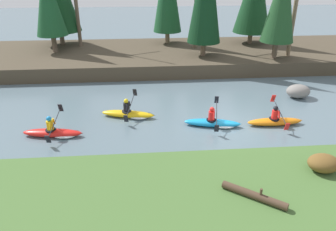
% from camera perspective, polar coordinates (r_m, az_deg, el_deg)
% --- Properties ---
extents(ground_plane, '(90.00, 90.00, 0.00)m').
position_cam_1_polar(ground_plane, '(16.33, 10.58, -1.55)').
color(ground_plane, slate).
extents(riverbank_near, '(44.00, 6.43, 0.61)m').
position_cam_1_polar(riverbank_near, '(11.10, 19.27, -15.38)').
color(riverbank_near, '#476B33').
rests_on(riverbank_near, ground).
extents(riverbank_far, '(44.00, 8.51, 0.97)m').
position_cam_1_polar(riverbank_far, '(26.22, 4.65, 10.36)').
color(riverbank_far, '#473D2D').
rests_on(riverbank_far, ground).
extents(conifer_tree_far_left, '(2.24, 2.24, 6.30)m').
position_cam_1_polar(conifer_tree_far_left, '(26.11, -20.22, 18.40)').
color(conifer_tree_far_left, brown).
rests_on(conifer_tree_far_left, riverbank_far).
extents(bare_tree_upstream, '(3.86, 3.82, 7.04)m').
position_cam_1_polar(bare_tree_upstream, '(27.47, -15.64, 18.33)').
color(bare_tree_upstream, brown).
rests_on(bare_tree_upstream, riverbank_far).
extents(bare_tree_mid_upstream, '(3.73, 3.69, 6.79)m').
position_cam_1_polar(bare_tree_mid_upstream, '(26.23, 4.92, 18.57)').
color(bare_tree_mid_upstream, brown).
rests_on(bare_tree_mid_upstream, riverbank_far).
extents(bare_tree_mid_downstream, '(3.01, 2.97, 5.40)m').
position_cam_1_polar(bare_tree_mid_downstream, '(25.31, 20.99, 15.32)').
color(bare_tree_mid_downstream, '#7A664C').
rests_on(bare_tree_mid_downstream, riverbank_far).
extents(shrub_clump_nearest, '(1.10, 0.92, 0.60)m').
position_cam_1_polar(shrub_clump_nearest, '(12.72, 25.46, -7.50)').
color(shrub_clump_nearest, brown).
rests_on(shrub_clump_nearest, riverbank_near).
extents(kayaker_lead, '(2.77, 2.06, 1.20)m').
position_cam_1_polar(kayaker_lead, '(16.77, 18.18, -0.86)').
color(kayaker_lead, orange).
rests_on(kayaker_lead, ground).
extents(kayaker_middle, '(2.79, 2.06, 1.20)m').
position_cam_1_polar(kayaker_middle, '(15.97, 8.12, -1.21)').
color(kayaker_middle, '#1993D6').
rests_on(kayaker_middle, ground).
extents(kayaker_trailing, '(2.78, 2.05, 1.20)m').
position_cam_1_polar(kayaker_trailing, '(16.82, -6.66, 0.32)').
color(kayaker_trailing, yellow).
rests_on(kayaker_trailing, ground).
extents(kayaker_far_back, '(2.79, 2.07, 1.20)m').
position_cam_1_polar(kayaker_far_back, '(15.79, -19.11, -2.79)').
color(kayaker_far_back, red).
rests_on(kayaker_far_back, ground).
extents(boulder_midstream, '(1.37, 1.08, 0.78)m').
position_cam_1_polar(boulder_midstream, '(20.54, 21.73, 3.96)').
color(boulder_midstream, gray).
rests_on(boulder_midstream, ground).
extents(driftwood_log, '(1.79, 1.45, 0.44)m').
position_cam_1_polar(driftwood_log, '(10.74, 14.75, -13.26)').
color(driftwood_log, '#4C3828').
rests_on(driftwood_log, riverbank_near).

